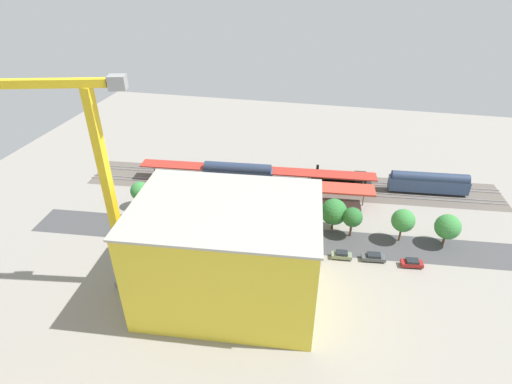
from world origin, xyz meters
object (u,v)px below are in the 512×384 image
(parked_car_2, at_px, (342,255))
(parked_car_5, at_px, (246,242))
(locomotive, at_px, (341,178))
(parked_car_0, at_px, (412,263))
(street_tree_0, at_px, (403,221))
(parked_car_3, at_px, (308,249))
(parked_car_4, at_px, (274,246))
(street_tree_5, at_px, (140,191))
(box_truck_0, at_px, (211,226))
(street_tree_2, at_px, (205,200))
(platform_canopy_near, at_px, (274,184))
(platform_canopy_far, at_px, (256,170))
(street_tree_3, at_px, (334,212))
(parked_car_6, at_px, (212,237))
(street_tree_4, at_px, (448,227))
(passenger_coach, at_px, (429,182))
(traffic_light, at_px, (202,201))
(street_tree_1, at_px, (353,217))
(parked_car_1, at_px, (373,257))
(tower_crane, at_px, (99,180))
(freight_coach_far, at_px, (238,173))
(construction_building, at_px, (228,254))

(parked_car_2, distance_m, parked_car_5, 20.00)
(locomotive, relative_size, parked_car_0, 3.71)
(street_tree_0, bearing_deg, parked_car_3, 22.88)
(parked_car_4, xyz_separation_m, street_tree_5, (34.18, -9.24, 3.71))
(box_truck_0, bearing_deg, street_tree_2, -62.39)
(platform_canopy_near, xyz_separation_m, platform_canopy_far, (6.02, -6.86, -0.20))
(parked_car_4, xyz_separation_m, street_tree_3, (-11.56, -9.53, 3.90))
(parked_car_6, bearing_deg, street_tree_4, -169.97)
(passenger_coach, relative_size, street_tree_3, 2.63)
(parked_car_5, bearing_deg, street_tree_2, -34.65)
(passenger_coach, xyz_separation_m, traffic_light, (53.06, 22.77, 1.54))
(parked_car_6, relative_size, street_tree_3, 0.63)
(box_truck_0, bearing_deg, street_tree_1, -169.89)
(box_truck_0, distance_m, traffic_light, 7.19)
(parked_car_3, relative_size, street_tree_4, 0.66)
(parked_car_2, relative_size, street_tree_3, 0.56)
(parked_car_1, height_order, parked_car_3, parked_car_1)
(street_tree_1, bearing_deg, parked_car_0, 147.18)
(parked_car_6, distance_m, street_tree_3, 27.06)
(tower_crane, bearing_deg, street_tree_1, -150.31)
(locomotive, bearing_deg, street_tree_4, 135.36)
(platform_canopy_near, bearing_deg, parked_car_6, 61.87)
(street_tree_2, relative_size, street_tree_4, 1.13)
(parked_car_3, xyz_separation_m, street_tree_1, (-8.54, -7.51, 4.12))
(box_truck_0, bearing_deg, platform_canopy_far, -102.15)
(parked_car_3, bearing_deg, parked_car_2, 174.83)
(parked_car_0, height_order, street_tree_5, street_tree_5)
(parked_car_0, distance_m, box_truck_0, 42.21)
(street_tree_4, bearing_deg, tower_crane, 22.09)
(parked_car_0, bearing_deg, parked_car_5, 0.34)
(platform_canopy_far, xyz_separation_m, tower_crane, (16.77, 42.07, 17.93))
(parked_car_1, relative_size, street_tree_0, 0.64)
(platform_canopy_near, distance_m, traffic_light, 18.67)
(platform_canopy_far, distance_m, street_tree_0, 39.62)
(parked_car_2, height_order, street_tree_1, street_tree_1)
(parked_car_1, distance_m, tower_crane, 53.72)
(locomotive, bearing_deg, freight_coach_far, 12.02)
(passenger_coach, relative_size, box_truck_0, 2.28)
(street_tree_2, bearing_deg, tower_crane, 69.16)
(locomotive, relative_size, parked_car_6, 3.40)
(street_tree_5, bearing_deg, street_tree_1, 178.43)
(parked_car_1, distance_m, street_tree_0, 10.71)
(locomotive, relative_size, parked_car_3, 3.39)
(passenger_coach, height_order, traffic_light, traffic_light)
(passenger_coach, distance_m, parked_car_6, 57.16)
(street_tree_5, bearing_deg, platform_canopy_near, -161.98)
(parked_car_5, xyz_separation_m, street_tree_0, (-32.01, -8.40, 4.46))
(street_tree_0, xyz_separation_m, traffic_light, (44.23, 0.40, -0.60))
(platform_canopy_far, xyz_separation_m, parked_car_2, (-23.40, 26.37, -3.44))
(platform_canopy_far, bearing_deg, construction_building, 95.33)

